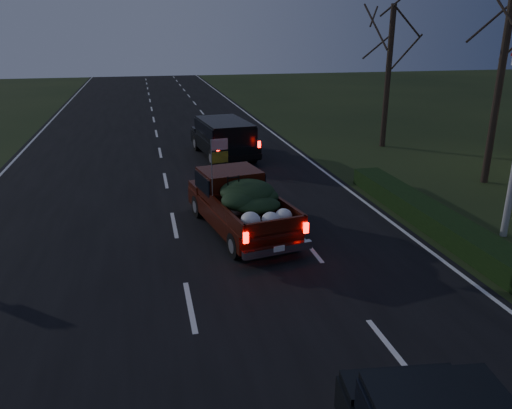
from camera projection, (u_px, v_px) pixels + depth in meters
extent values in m
plane|color=black|center=(190.00, 307.00, 11.01)|extent=(120.00, 120.00, 0.00)
cube|color=black|center=(190.00, 307.00, 11.01)|extent=(14.00, 120.00, 0.02)
cube|color=black|center=(434.00, 219.00, 15.30)|extent=(1.00, 10.00, 0.60)
cylinder|color=black|center=(501.00, 73.00, 18.66)|extent=(0.28, 0.28, 8.50)
cylinder|color=black|center=(388.00, 78.00, 25.14)|extent=(0.28, 0.28, 7.00)
cube|color=#3F1108|center=(240.00, 213.00, 15.06)|extent=(2.70, 4.98, 0.52)
cube|color=#3F1108|center=(230.00, 183.00, 15.57)|extent=(1.99, 1.80, 0.85)
cube|color=black|center=(230.00, 180.00, 15.54)|extent=(2.06, 1.72, 0.52)
cube|color=#3F1108|center=(256.00, 217.00, 13.91)|extent=(2.19, 2.91, 0.06)
ellipsoid|color=black|center=(251.00, 198.00, 14.19)|extent=(1.79, 1.94, 0.57)
cylinder|color=gray|center=(212.00, 172.00, 14.30)|extent=(0.03, 0.03, 1.89)
cube|color=red|center=(220.00, 144.00, 14.13)|extent=(0.49, 0.11, 0.32)
cube|color=gold|center=(220.00, 157.00, 14.26)|extent=(0.49, 0.11, 0.32)
cube|color=black|center=(223.00, 143.00, 23.93)|extent=(2.65, 5.23, 0.63)
cube|color=black|center=(224.00, 129.00, 23.46)|extent=(2.37, 3.86, 0.84)
cube|color=black|center=(224.00, 128.00, 23.43)|extent=(2.46, 3.77, 0.50)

